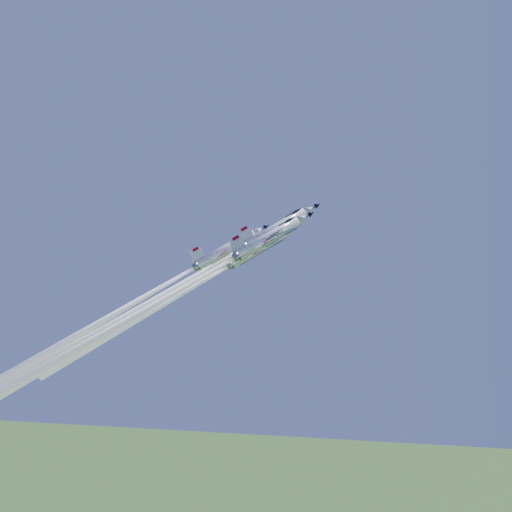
% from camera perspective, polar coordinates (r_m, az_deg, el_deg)
% --- Properties ---
extents(jet_lead, '(51.76, 24.46, 50.54)m').
position_cam_1_polar(jet_lead, '(108.52, -9.59, -4.01)').
color(jet_lead, white).
extents(jet_left, '(42.90, 20.52, 40.22)m').
position_cam_1_polar(jet_left, '(118.22, -7.59, -3.83)').
color(jet_left, white).
extents(jet_right, '(49.29, 23.34, 47.33)m').
position_cam_1_polar(jet_right, '(105.00, -9.92, -4.69)').
color(jet_right, white).
extents(jet_slot, '(42.89, 20.49, 40.31)m').
position_cam_1_polar(jet_slot, '(113.07, -11.34, -4.16)').
color(jet_slot, white).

